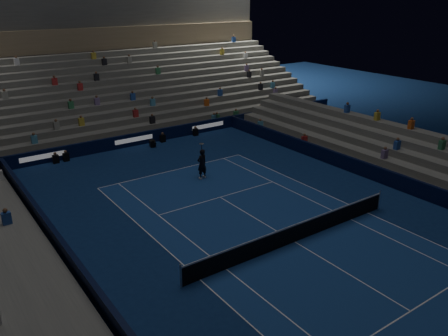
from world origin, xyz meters
TOP-DOWN VIEW (x-y plane):
  - ground at (0.00, 0.00)m, footprint 90.00×90.00m
  - court_surface at (0.00, 0.00)m, footprint 10.97×23.77m
  - sponsor_barrier_far at (0.00, 18.50)m, footprint 44.00×0.25m
  - sponsor_barrier_east at (9.70, 0.00)m, footprint 0.25×37.00m
  - sponsor_barrier_west at (-9.70, 0.00)m, footprint 0.25×37.00m
  - grandstand_main at (0.00, 27.90)m, footprint 44.00×15.20m
  - grandstand_east at (13.17, 0.00)m, footprint 5.00×37.00m
  - grandstand_west at (-13.17, 0.00)m, footprint 5.00×37.00m
  - tennis_net at (0.00, 0.00)m, footprint 12.90×0.10m
  - tennis_player at (0.76, 9.56)m, footprint 0.79×0.57m
  - broadcast_camera at (1.10, 17.34)m, footprint 0.50×0.90m

SIDE VIEW (x-z plane):
  - ground at x=0.00m, z-range 0.00..0.00m
  - court_surface at x=0.00m, z-range 0.00..0.01m
  - broadcast_camera at x=1.10m, z-range 0.01..0.55m
  - sponsor_barrier_far at x=0.00m, z-range 0.00..1.00m
  - sponsor_barrier_east at x=9.70m, z-range 0.00..1.00m
  - sponsor_barrier_west at x=-9.70m, z-range 0.00..1.00m
  - tennis_net at x=0.00m, z-range -0.05..1.05m
  - grandstand_east at x=13.17m, z-range -0.33..2.17m
  - grandstand_west at x=-13.17m, z-range -0.33..2.17m
  - tennis_player at x=0.76m, z-range 0.00..2.00m
  - grandstand_main at x=0.00m, z-range -2.22..8.98m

